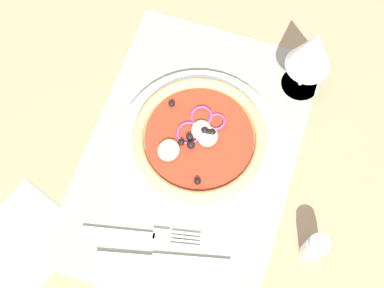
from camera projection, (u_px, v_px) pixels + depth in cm
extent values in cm
cube|color=#9E7A56|center=(191.00, 156.00, 84.42)|extent=(190.00, 140.00, 2.40)
cube|color=gray|center=(191.00, 153.00, 83.12)|extent=(48.17, 32.92, 0.40)
cylinder|color=white|center=(199.00, 142.00, 82.83)|extent=(25.79, 25.79, 1.43)
cylinder|color=tan|center=(199.00, 139.00, 81.71)|extent=(21.05, 21.05, 1.00)
torus|color=tan|center=(199.00, 137.00, 80.91)|extent=(21.17, 21.17, 1.80)
cylinder|color=#A82D19|center=(199.00, 138.00, 81.11)|extent=(17.26, 17.26, 0.30)
ellipsoid|color=beige|center=(201.00, 130.00, 80.92)|extent=(3.40, 3.06, 1.02)
ellipsoid|color=beige|center=(207.00, 135.00, 80.66)|extent=(2.67, 2.40, 0.80)
ellipsoid|color=beige|center=(208.00, 136.00, 80.46)|extent=(3.55, 3.19, 1.06)
ellipsoid|color=beige|center=(169.00, 150.00, 79.58)|extent=(3.73, 3.35, 1.12)
sphere|color=black|center=(208.00, 133.00, 80.57)|extent=(1.29, 1.29, 1.29)
sphere|color=black|center=(190.00, 147.00, 79.68)|extent=(1.30, 1.30, 1.30)
sphere|color=black|center=(198.00, 181.00, 77.72)|extent=(1.06, 1.06, 1.06)
sphere|color=black|center=(181.00, 142.00, 80.13)|extent=(1.00, 1.00, 1.00)
sphere|color=black|center=(212.00, 133.00, 80.58)|extent=(1.29, 1.29, 1.29)
sphere|color=black|center=(209.00, 133.00, 80.59)|extent=(1.25, 1.25, 1.25)
sphere|color=black|center=(172.00, 103.00, 82.61)|extent=(1.07, 1.07, 1.07)
sphere|color=black|center=(205.00, 131.00, 80.67)|extent=(1.35, 1.35, 1.35)
sphere|color=black|center=(190.00, 137.00, 80.39)|extent=(1.15, 1.15, 1.15)
torus|color=#8E3D75|center=(199.00, 116.00, 82.12)|extent=(3.66, 3.61, 1.24)
torus|color=#8E3D75|center=(189.00, 133.00, 80.99)|extent=(3.93, 3.92, 0.68)
torus|color=#8E3D75|center=(216.00, 122.00, 81.72)|extent=(3.04, 3.07, 0.98)
cube|color=silver|center=(118.00, 232.00, 77.86)|extent=(3.30, 11.09, 0.44)
cube|color=silver|center=(163.00, 237.00, 77.60)|extent=(2.69, 2.94, 0.44)
cube|color=silver|center=(185.00, 245.00, 77.13)|extent=(1.25, 4.29, 0.44)
cube|color=silver|center=(186.00, 241.00, 77.36)|extent=(1.25, 4.29, 0.44)
cube|color=silver|center=(186.00, 237.00, 77.58)|extent=(1.25, 4.29, 0.44)
cube|color=silver|center=(187.00, 233.00, 77.80)|extent=(1.25, 4.29, 0.44)
cube|color=silver|center=(124.00, 258.00, 76.34)|extent=(3.27, 8.47, 0.62)
cube|color=silver|center=(191.00, 263.00, 76.13)|extent=(4.71, 11.74, 0.44)
cylinder|color=silver|center=(300.00, 84.00, 87.87)|extent=(6.40, 6.40, 0.40)
cylinder|color=silver|center=(304.00, 74.00, 84.91)|extent=(0.80, 0.80, 6.00)
cone|color=silver|center=(313.00, 50.00, 78.19)|extent=(7.20, 7.20, 8.50)
cone|color=orange|center=(313.00, 52.00, 78.56)|extent=(5.94, 5.94, 6.90)
cube|color=white|center=(22.00, 242.00, 77.77)|extent=(18.36, 17.48, 0.36)
cylinder|color=silver|center=(314.00, 248.00, 74.84)|extent=(3.20, 3.20, 5.50)
cylinder|color=#ADADB2|center=(319.00, 244.00, 71.73)|extent=(2.88, 2.88, 1.20)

